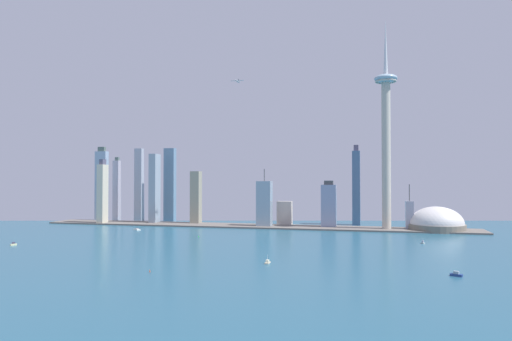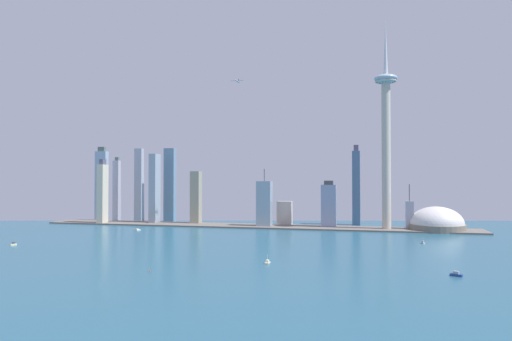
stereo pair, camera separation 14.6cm
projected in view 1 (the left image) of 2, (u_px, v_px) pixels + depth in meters
ground_plane at (101, 282)px, 395.13m from camera, size 6000.00×6000.00×0.00m
waterfront_pier at (250, 226)px, 870.01m from camera, size 814.26×73.09×2.64m
observation_tower at (386, 126)px, 813.52m from camera, size 39.93×39.93×369.40m
stadium_dome at (437, 225)px, 797.74m from camera, size 94.42×94.42×60.20m
skyscraper_0 at (356, 187)px, 904.85m from camera, size 14.79×24.00×155.04m
skyscraper_1 at (155, 189)px, 936.14m from camera, size 14.64×24.47×139.41m
skyscraper_2 at (196, 198)px, 918.64m from camera, size 18.42×18.49×104.24m
skyscraper_3 at (118, 190)px, 1000.28m from camera, size 13.34×20.67×135.94m
skyscraper_4 at (329, 205)px, 848.32m from camera, size 26.42×22.43×85.99m
skyscraper_5 at (170, 185)px, 979.25m from camera, size 22.89×13.84×153.85m
skyscraper_6 at (102, 185)px, 987.54m from camera, size 25.36×12.66×157.45m
skyscraper_7 at (410, 215)px, 810.19m from camera, size 13.32×18.48×79.62m
skyscraper_8 at (140, 185)px, 998.44m from camera, size 16.92×17.45×154.39m
skyscraper_9 at (285, 213)px, 889.73m from camera, size 27.95×17.04×46.51m
skyscraper_10 at (264, 204)px, 861.47m from camera, size 26.77×21.71×107.64m
skyscraper_11 at (102, 193)px, 924.05m from camera, size 13.46×20.72×128.25m
skyscraper_12 at (139, 202)px, 1032.36m from camera, size 12.72×12.89×77.31m
boat_0 at (137, 229)px, 810.16m from camera, size 17.82×16.79×2.99m
boat_1 at (456, 274)px, 419.44m from camera, size 11.03×8.01×4.64m
boat_2 at (13, 244)px, 618.18m from camera, size 5.33×8.19×4.29m
boat_4 at (423, 243)px, 635.37m from camera, size 4.93×6.26×4.45m
boat_5 at (267, 262)px, 484.44m from camera, size 4.17×11.01×9.18m
channel_buoy_0 at (150, 270)px, 438.70m from camera, size 1.03×1.03×2.98m
channel_buoy_1 at (199, 236)px, 709.57m from camera, size 1.77×1.77×2.68m
airplane at (237, 81)px, 874.23m from camera, size 24.52×23.57×7.09m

